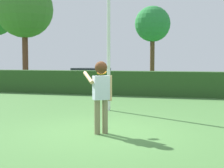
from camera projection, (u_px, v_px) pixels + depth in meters
ground_plane at (104, 133)px, 8.36m from camera, size 60.00×60.00×0.00m
person at (101, 89)px, 8.16m from camera, size 0.81×0.56×1.77m
frisbee at (102, 72)px, 8.75m from camera, size 0.24×0.23×0.10m
lamppost at (109, 10)px, 11.77m from camera, size 0.24×0.24×6.41m
hedge_row at (155, 84)px, 16.81m from camera, size 20.30×0.90×1.22m
parked_car_silver at (91, 76)px, 22.28m from camera, size 4.40×2.30×1.25m
birch_tree at (153, 25)px, 23.16m from camera, size 2.45×2.45×5.48m
maple_tree at (24, 9)px, 25.32m from camera, size 4.33×4.33×7.77m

